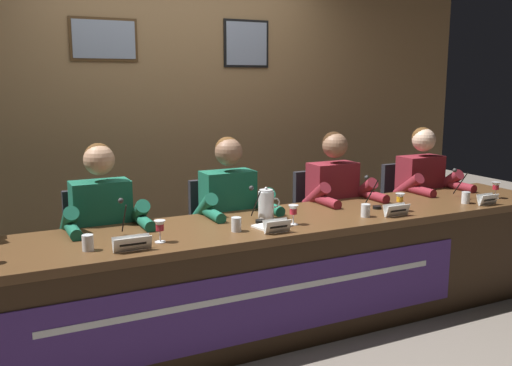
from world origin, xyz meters
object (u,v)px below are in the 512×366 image
(water_cup_left, at_px, (88,244))
(nameplate_left, at_px, (132,243))
(chair_left, at_px, (100,261))
(nameplate_right, at_px, (396,210))
(microphone_far_right, at_px, (462,188))
(panelist_left, at_px, (104,227))
(juice_glass_right, at_px, (400,199))
(nameplate_far_right, at_px, (487,199))
(panelist_center, at_px, (233,213))
(water_cup_right, at_px, (366,211))
(chair_center, at_px, (222,244))
(panelist_right, at_px, (338,201))
(conference_table, at_px, (264,260))
(microphone_left, at_px, (125,225))
(document_stack_center, at_px, (272,226))
(nameplate_center, at_px, (277,226))
(chair_right, at_px, (323,230))
(juice_glass_center, at_px, (293,211))
(chair_far_right, at_px, (408,218))
(juice_glass_left, at_px, (160,227))
(microphone_center, at_px, (257,210))
(water_cup_far_right, at_px, (466,198))
(microphone_right, at_px, (374,197))
(water_cup_center, at_px, (236,225))
(panelist_far_right, at_px, (426,191))
(juice_glass_far_right, at_px, (496,187))
(water_pitcher_central, at_px, (266,205))

(water_cup_left, bearing_deg, nameplate_left, -27.48)
(chair_left, xyz_separation_m, nameplate_left, (0.02, -0.81, 0.33))
(nameplate_right, height_order, microphone_far_right, microphone_far_right)
(panelist_left, relative_size, water_cup_left, 14.35)
(juice_glass_right, xyz_separation_m, nameplate_far_right, (0.69, -0.12, -0.05))
(panelist_center, height_order, water_cup_right, panelist_center)
(chair_center, bearing_deg, panelist_right, -12.92)
(panelist_left, height_order, nameplate_left, panelist_left)
(conference_table, bearing_deg, water_cup_left, -178.48)
(chair_center, relative_size, panelist_right, 0.73)
(panelist_right, bearing_deg, chair_left, 173.46)
(juice_glass_right, bearing_deg, microphone_left, 174.73)
(document_stack_center, bearing_deg, water_cup_left, 179.95)
(water_cup_left, bearing_deg, microphone_left, 32.16)
(panelist_left, height_order, water_cup_left, panelist_left)
(nameplate_center, distance_m, chair_right, 1.25)
(juice_glass_center, distance_m, chair_far_right, 1.75)
(juice_glass_right, bearing_deg, nameplate_center, -173.71)
(juice_glass_left, xyz_separation_m, juice_glass_center, (0.85, 0.01, 0.00))
(juice_glass_left, bearing_deg, microphone_left, 132.27)
(microphone_center, distance_m, document_stack_center, 0.17)
(water_cup_far_right, bearing_deg, nameplate_center, -176.68)
(conference_table, height_order, microphone_center, microphone_center)
(panelist_center, relative_size, chair_far_right, 1.37)
(nameplate_center, xyz_separation_m, microphone_right, (0.92, 0.28, 0.03))
(chair_right, height_order, nameplate_far_right, chair_right)
(nameplate_left, distance_m, water_cup_center, 0.65)
(chair_center, relative_size, juice_glass_right, 7.20)
(chair_left, distance_m, water_cup_right, 1.77)
(water_cup_right, height_order, document_stack_center, water_cup_right)
(conference_table, distance_m, microphone_far_right, 1.74)
(panelist_left, relative_size, nameplate_center, 7.56)
(nameplate_left, distance_m, nameplate_far_right, 2.54)
(nameplate_right, bearing_deg, panelist_left, 160.55)
(nameplate_center, bearing_deg, microphone_far_right, 7.96)
(panelist_right, bearing_deg, chair_right, 90.00)
(water_cup_right, xyz_separation_m, panelist_far_right, (1.03, 0.55, -0.05))
(panelist_left, xyz_separation_m, water_cup_right, (1.57, -0.55, 0.05))
(water_cup_center, height_order, nameplate_far_right, water_cup_center)
(nameplate_right, height_order, chair_far_right, chair_far_right)
(water_cup_center, height_order, microphone_far_right, microphone_far_right)
(microphone_left, height_order, document_stack_center, microphone_left)
(nameplate_far_right, distance_m, juice_glass_far_right, 0.28)
(water_cup_left, xyz_separation_m, nameplate_right, (1.95, -0.12, 0.00))
(water_cup_right, xyz_separation_m, water_cup_far_right, (0.90, 0.01, 0.00))
(juice_glass_left, height_order, water_cup_far_right, juice_glass_left)
(panelist_center, height_order, chair_right, panelist_center)
(nameplate_right, bearing_deg, water_cup_far_right, 6.43)
(panelist_far_right, height_order, microphone_far_right, panelist_far_right)
(chair_far_right, bearing_deg, water_pitcher_central, -162.63)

